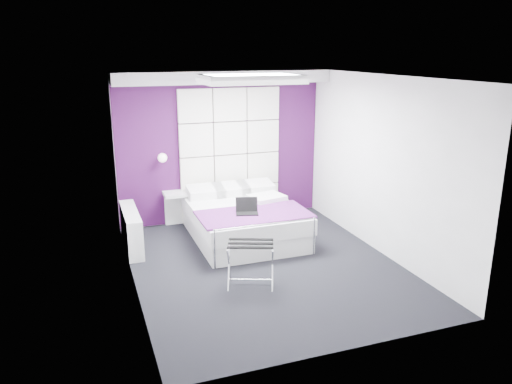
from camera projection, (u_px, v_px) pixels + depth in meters
floor at (265, 265)px, 7.03m from camera, size 4.40×4.40×0.00m
ceiling at (266, 77)px, 6.31m from camera, size 4.40×4.40×0.00m
wall_back at (221, 147)px, 8.66m from camera, size 3.60×0.00×3.60m
wall_left at (128, 188)px, 6.09m from camera, size 0.00×4.40×4.40m
wall_right at (381, 166)px, 7.26m from camera, size 0.00×4.40×4.40m
accent_wall at (221, 147)px, 8.65m from camera, size 3.58×0.02×2.58m
soffit at (224, 77)px, 8.10m from camera, size 3.58×0.50×0.20m
headboard at (230, 154)px, 8.69m from camera, size 1.80×0.08×2.30m
skylight at (251, 78)px, 6.87m from camera, size 1.36×0.86×0.12m
wall_lamp at (162, 157)px, 8.22m from camera, size 0.15×0.15×0.15m
radiator at (131, 229)px, 7.57m from camera, size 0.22×1.20×0.60m
bed at (244, 220)px, 7.99m from camera, size 1.67×2.01×0.71m
nightstand at (178, 194)px, 8.43m from camera, size 0.48×0.37×0.05m
luggage_rack at (251, 264)px, 6.40m from camera, size 0.58×0.43×0.57m
laptop at (246, 209)px, 7.47m from camera, size 0.33×0.23×0.24m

